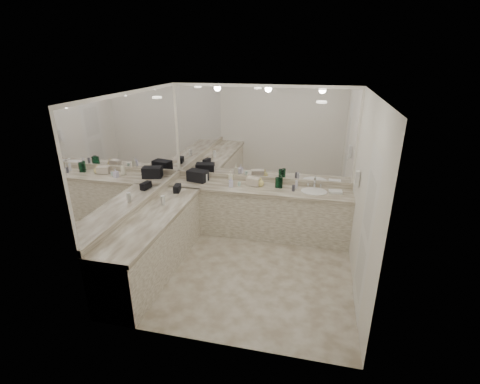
% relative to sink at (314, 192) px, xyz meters
% --- Properties ---
extents(floor, '(3.20, 3.20, 0.00)m').
position_rel_sink_xyz_m(floor, '(-0.95, -1.20, -0.90)').
color(floor, '#BFB5A1').
rests_on(floor, ground).
extents(ceiling, '(3.20, 3.20, 0.00)m').
position_rel_sink_xyz_m(ceiling, '(-0.95, -1.20, 1.71)').
color(ceiling, white).
rests_on(ceiling, floor).
extents(wall_back, '(3.20, 0.02, 2.60)m').
position_rel_sink_xyz_m(wall_back, '(-0.95, 0.30, 0.41)').
color(wall_back, white).
rests_on(wall_back, floor).
extents(wall_left, '(0.02, 3.00, 2.60)m').
position_rel_sink_xyz_m(wall_left, '(-2.55, -1.20, 0.41)').
color(wall_left, white).
rests_on(wall_left, floor).
extents(wall_right, '(0.02, 3.00, 2.60)m').
position_rel_sink_xyz_m(wall_right, '(0.65, -1.20, 0.41)').
color(wall_right, white).
rests_on(wall_right, floor).
extents(vanity_back_base, '(3.20, 0.60, 0.84)m').
position_rel_sink_xyz_m(vanity_back_base, '(-0.95, 0.00, -0.48)').
color(vanity_back_base, silver).
rests_on(vanity_back_base, floor).
extents(vanity_back_top, '(3.20, 0.64, 0.06)m').
position_rel_sink_xyz_m(vanity_back_top, '(-0.95, -0.01, -0.03)').
color(vanity_back_top, beige).
rests_on(vanity_back_top, vanity_back_base).
extents(vanity_left_base, '(0.60, 2.40, 0.84)m').
position_rel_sink_xyz_m(vanity_left_base, '(-2.25, -1.50, -0.48)').
color(vanity_left_base, silver).
rests_on(vanity_left_base, floor).
extents(vanity_left_top, '(0.64, 2.42, 0.06)m').
position_rel_sink_xyz_m(vanity_left_top, '(-2.24, -1.50, -0.03)').
color(vanity_left_top, beige).
rests_on(vanity_left_top, vanity_left_base).
extents(backsplash_back, '(3.20, 0.04, 0.10)m').
position_rel_sink_xyz_m(backsplash_back, '(-0.95, 0.28, 0.05)').
color(backsplash_back, beige).
rests_on(backsplash_back, vanity_back_top).
extents(backsplash_left, '(0.04, 3.00, 0.10)m').
position_rel_sink_xyz_m(backsplash_left, '(-2.53, -1.20, 0.05)').
color(backsplash_left, beige).
rests_on(backsplash_left, vanity_left_top).
extents(mirror_back, '(3.12, 0.01, 1.55)m').
position_rel_sink_xyz_m(mirror_back, '(-0.95, 0.29, 0.88)').
color(mirror_back, white).
rests_on(mirror_back, wall_back).
extents(mirror_left, '(0.01, 2.92, 1.55)m').
position_rel_sink_xyz_m(mirror_left, '(-2.54, -1.20, 0.88)').
color(mirror_left, white).
rests_on(mirror_left, wall_left).
extents(sink, '(0.44, 0.44, 0.03)m').
position_rel_sink_xyz_m(sink, '(0.00, 0.00, 0.00)').
color(sink, white).
rests_on(sink, vanity_back_top).
extents(faucet, '(0.24, 0.16, 0.14)m').
position_rel_sink_xyz_m(faucet, '(0.00, 0.21, 0.07)').
color(faucet, silver).
rests_on(faucet, vanity_back_top).
extents(wall_phone, '(0.06, 0.10, 0.24)m').
position_rel_sink_xyz_m(wall_phone, '(0.61, -0.50, 0.46)').
color(wall_phone, white).
rests_on(wall_phone, wall_right).
extents(door, '(0.02, 0.82, 2.10)m').
position_rel_sink_xyz_m(door, '(0.64, -1.70, 0.16)').
color(door, white).
rests_on(door, wall_right).
extents(black_toiletry_bag, '(0.39, 0.29, 0.20)m').
position_rel_sink_xyz_m(black_toiletry_bag, '(-2.09, 0.07, 0.11)').
color(black_toiletry_bag, black).
rests_on(black_toiletry_bag, vanity_back_top).
extents(black_bag_spill, '(0.13, 0.22, 0.12)m').
position_rel_sink_xyz_m(black_bag_spill, '(-2.25, -0.51, 0.06)').
color(black_bag_spill, black).
rests_on(black_bag_spill, vanity_left_top).
extents(cream_cosmetic_case, '(0.26, 0.19, 0.13)m').
position_rel_sink_xyz_m(cream_cosmetic_case, '(-1.06, 0.06, 0.07)').
color(cream_cosmetic_case, beige).
rests_on(cream_cosmetic_case, vanity_back_top).
extents(hand_towel, '(0.23, 0.16, 0.04)m').
position_rel_sink_xyz_m(hand_towel, '(0.35, 0.02, 0.02)').
color(hand_towel, white).
rests_on(hand_towel, vanity_back_top).
extents(lotion_left, '(0.07, 0.07, 0.15)m').
position_rel_sink_xyz_m(lotion_left, '(-2.25, -1.08, 0.08)').
color(lotion_left, white).
rests_on(lotion_left, vanity_left_top).
extents(soap_bottle_a, '(0.10, 0.10, 0.23)m').
position_rel_sink_xyz_m(soap_bottle_a, '(-1.47, 0.08, 0.12)').
color(soap_bottle_a, white).
rests_on(soap_bottle_a, vanity_back_top).
extents(soap_bottle_b, '(0.09, 0.10, 0.17)m').
position_rel_sink_xyz_m(soap_bottle_b, '(-1.42, -0.09, 0.09)').
color(soap_bottle_b, white).
rests_on(soap_bottle_b, vanity_back_top).
extents(soap_bottle_c, '(0.16, 0.16, 0.16)m').
position_rel_sink_xyz_m(soap_bottle_c, '(-0.92, 0.06, 0.08)').
color(soap_bottle_c, '#E5D47A').
rests_on(soap_bottle_c, vanity_back_top).
extents(green_bottle_0, '(0.06, 0.06, 0.19)m').
position_rel_sink_xyz_m(green_bottle_0, '(-0.64, 0.05, 0.10)').
color(green_bottle_0, '#114A2C').
rests_on(green_bottle_0, vanity_back_top).
extents(green_bottle_1, '(0.07, 0.07, 0.20)m').
position_rel_sink_xyz_m(green_bottle_1, '(-0.57, 0.05, 0.10)').
color(green_bottle_1, '#114A2C').
rests_on(green_bottle_1, vanity_back_top).
extents(green_bottle_2, '(0.06, 0.06, 0.20)m').
position_rel_sink_xyz_m(green_bottle_2, '(-0.59, 0.13, 0.11)').
color(green_bottle_2, '#114A2C').
rests_on(green_bottle_2, vanity_back_top).
extents(amenity_bottle_0, '(0.05, 0.05, 0.07)m').
position_rel_sink_xyz_m(amenity_bottle_0, '(-1.29, -0.01, 0.04)').
color(amenity_bottle_0, silver).
rests_on(amenity_bottle_0, vanity_back_top).
extents(amenity_bottle_1, '(0.04, 0.04, 0.15)m').
position_rel_sink_xyz_m(amenity_bottle_1, '(-1.92, 0.05, 0.08)').
color(amenity_bottle_1, white).
rests_on(amenity_bottle_1, vanity_back_top).
extents(amenity_bottle_2, '(0.05, 0.05, 0.15)m').
position_rel_sink_xyz_m(amenity_bottle_2, '(-0.30, 0.08, 0.08)').
color(amenity_bottle_2, silver).
rests_on(amenity_bottle_2, vanity_back_top).
extents(amenity_bottle_3, '(0.05, 0.05, 0.11)m').
position_rel_sink_xyz_m(amenity_bottle_3, '(-0.34, -0.05, 0.06)').
color(amenity_bottle_3, '#3F3F4C').
rests_on(amenity_bottle_3, vanity_back_top).
extents(amenity_bottle_4, '(0.06, 0.06, 0.07)m').
position_rel_sink_xyz_m(amenity_bottle_4, '(-2.19, 0.12, 0.04)').
color(amenity_bottle_4, '#F2D84C').
rests_on(amenity_bottle_4, vanity_back_top).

